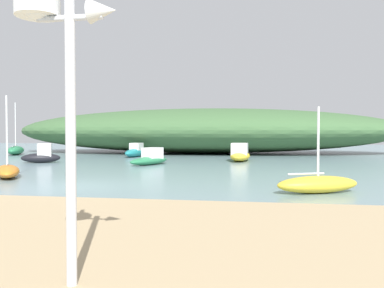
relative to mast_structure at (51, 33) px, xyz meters
name	(u,v)px	position (x,y,z in m)	size (l,w,h in m)	color
ground_plane	(75,186)	(-4.29, 9.47, -3.11)	(120.00, 120.00, 0.00)	gray
distant_hill	(202,131)	(-3.06, 35.73, -0.88)	(39.31, 14.40, 4.48)	#3D6038
mast_structure	(51,33)	(0.00, 0.00, 0.00)	(1.21, 0.51, 3.53)	silver
sailboat_far_right	(318,184)	(4.35, 9.20, -2.82)	(3.05, 2.06, 2.84)	gold
sailboat_far_left	(7,171)	(-8.68, 11.88, -2.82)	(2.80, 3.47, 3.66)	orange
motorboat_near_shore	(150,159)	(-4.23, 19.80, -2.73)	(2.29, 3.71, 1.07)	#287A4C
motorboat_outer_mooring	(42,156)	(-11.82, 20.24, -2.64)	(2.69, 1.88, 1.29)	black
motorboat_east_reach	(240,154)	(1.23, 24.04, -2.64)	(1.58, 4.27, 1.29)	gold
motorboat_by_sandbar	(135,151)	(-7.70, 27.82, -2.67)	(1.30, 3.62, 1.16)	teal
sailboat_off_point	(16,150)	(-19.53, 29.07, -2.70)	(2.64, 3.94, 4.82)	#287A4C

